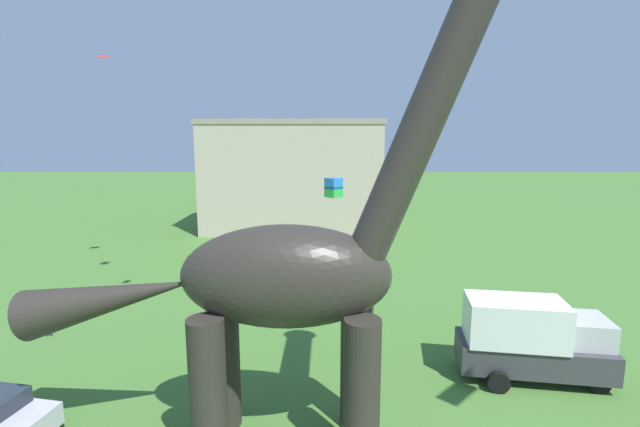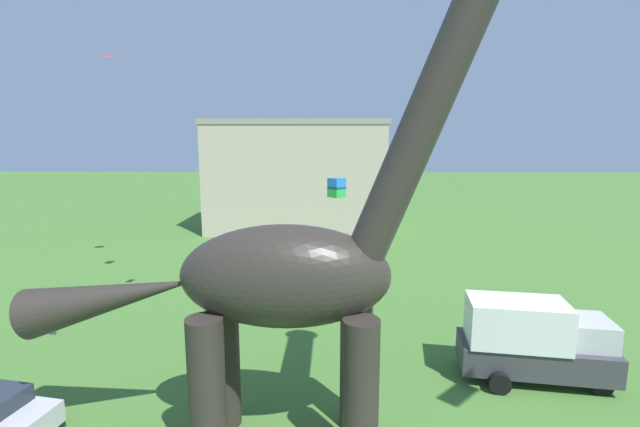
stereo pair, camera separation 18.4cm
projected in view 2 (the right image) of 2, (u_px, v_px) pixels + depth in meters
name	position (u px, v px, depth m)	size (l,w,h in m)	color
dinosaur_sculpture	(283.00, 276.00, 12.84)	(14.19, 3.01, 14.83)	#2D2823
parked_box_truck	(533.00, 339.00, 17.13)	(5.85, 2.92, 3.20)	#38383D
person_strolling_adult	(51.00, 317.00, 21.23)	(0.55, 0.24, 1.46)	#2D3347
kite_apex	(337.00, 188.00, 30.42)	(1.30, 1.30, 1.31)	#287AE5
kite_near_high	(108.00, 57.00, 28.54)	(0.80, 0.65, 0.17)	red
background_building_block	(297.00, 176.00, 45.55)	(17.91, 8.51, 11.11)	#B7A893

